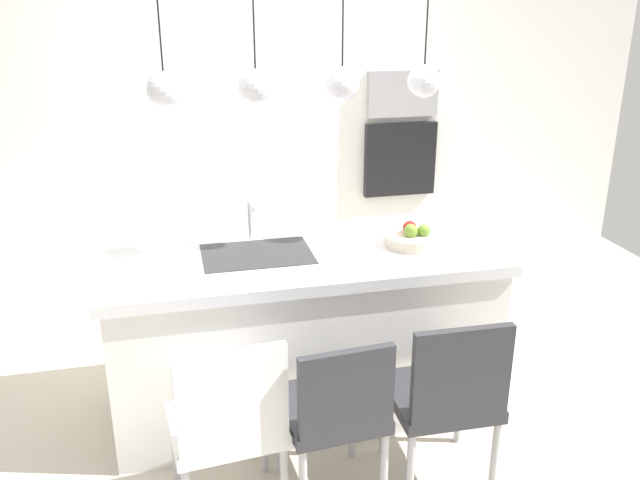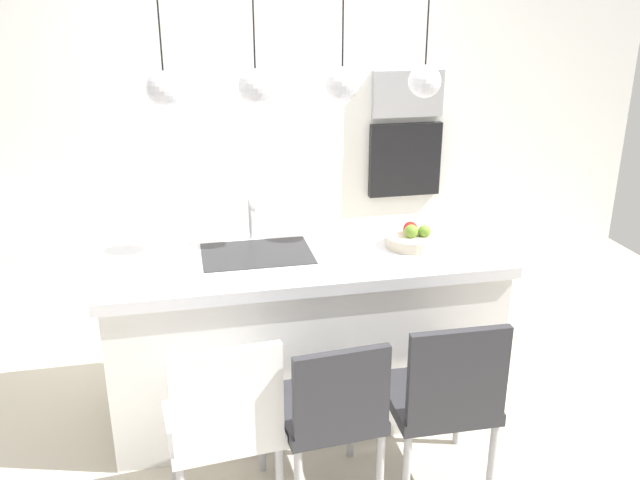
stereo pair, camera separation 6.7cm
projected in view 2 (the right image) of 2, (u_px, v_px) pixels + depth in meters
floor at (303, 399)px, 3.82m from camera, size 6.60×6.60×0.00m
back_wall at (259, 120)px, 4.87m from camera, size 6.00×0.10×2.60m
kitchen_island at (302, 328)px, 3.66m from camera, size 2.04×0.91×0.91m
sink_basin at (257, 255)px, 3.45m from camera, size 0.56×0.40×0.02m
faucet at (251, 215)px, 3.60m from camera, size 0.02×0.17×0.22m
fruit_bowl at (413, 239)px, 3.55m from camera, size 0.29×0.29×0.13m
microwave at (408, 93)px, 4.97m from camera, size 0.54×0.08×0.34m
oven at (405, 159)px, 5.14m from camera, size 0.56×0.08×0.56m
chair_near at (224, 420)px, 2.81m from camera, size 0.51×0.46×0.90m
chair_middle at (331, 408)px, 2.91m from camera, size 0.46×0.49×0.85m
chair_far at (443, 394)px, 3.00m from camera, size 0.47×0.47×0.89m
pendant_light_left at (164, 88)px, 3.08m from camera, size 0.16×0.16×0.76m
pendant_light_center_left at (256, 86)px, 3.16m from camera, size 0.16×0.16×0.76m
pendant_light_center_right at (342, 83)px, 3.24m from camera, size 0.16×0.16×0.76m
pendant_light_right at (425, 81)px, 3.32m from camera, size 0.16×0.16×0.76m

